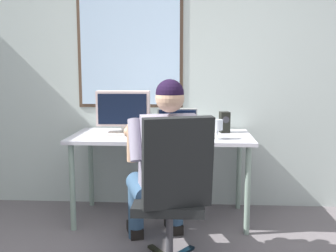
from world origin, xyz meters
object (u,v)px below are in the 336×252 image
at_px(person_seated, 165,165).
at_px(wine_glass, 217,126).
at_px(office_chair, 174,186).
at_px(laptop, 177,127).
at_px(crt_monitor, 123,110).
at_px(desk_speaker, 225,122).
at_px(desk, 162,143).

relative_size(person_seated, wine_glass, 7.84).
relative_size(office_chair, wine_glass, 6.47).
relative_size(office_chair, laptop, 2.85).
distance_m(crt_monitor, desk_speaker, 0.89).
relative_size(desk, wine_glass, 9.62).
bearing_deg(desk, person_seated, -83.29).
relative_size(office_chair, crt_monitor, 2.27).
relative_size(person_seated, desk_speaker, 6.80).
bearing_deg(desk_speaker, crt_monitor, -169.86).
xyz_separation_m(laptop, wine_glass, (0.33, -0.25, 0.05)).
bearing_deg(laptop, office_chair, -89.17).
bearing_deg(wine_glass, desk_speaker, 76.14).
bearing_deg(laptop, desk, -155.14).
bearing_deg(desk_speaker, desk, -164.54).
height_order(wine_glass, desk_speaker, desk_speaker).
bearing_deg(office_chair, wine_glass, 65.98).
height_order(laptop, wine_glass, laptop).
height_order(person_seated, wine_glass, person_seated).
height_order(desk, crt_monitor, crt_monitor).
bearing_deg(laptop, crt_monitor, -171.76).
relative_size(crt_monitor, wine_glass, 2.85).
bearing_deg(wine_glass, laptop, 142.35).
bearing_deg(person_seated, desk_speaker, 59.68).
bearing_deg(laptop, desk_speaker, 12.21).
height_order(crt_monitor, laptop, crt_monitor).
bearing_deg(office_chair, person_seated, 105.93).
height_order(desk, desk_speaker, desk_speaker).
xyz_separation_m(office_chair, person_seated, (-0.07, 0.25, 0.08)).
bearing_deg(crt_monitor, person_seated, -58.15).
relative_size(desk, person_seated, 1.23).
height_order(desk, person_seated, person_seated).
relative_size(person_seated, laptop, 3.45).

